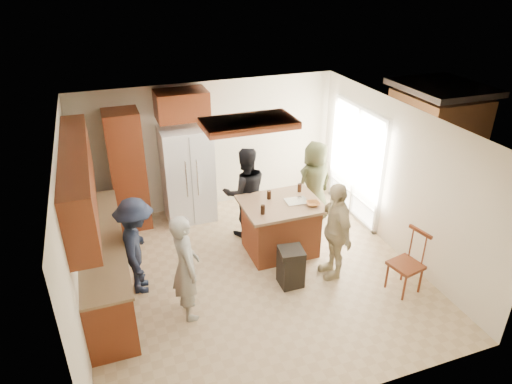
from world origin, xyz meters
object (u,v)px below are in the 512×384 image
object	(u,v)px
person_behind_right	(315,183)
kitchen_island	(280,227)
trash_bin	(291,267)
person_front_left	(186,267)
person_counter	(138,246)
person_behind_left	(245,192)
person_side_right	(335,230)
spindle_chair	(407,265)
refrigerator	(188,174)

from	to	relation	value
person_behind_right	kitchen_island	bearing A→B (deg)	23.86
person_behind_right	trash_bin	size ratio (longest dim) A/B	2.50
person_front_left	kitchen_island	bearing A→B (deg)	-62.97
person_front_left	person_counter	xyz separation A→B (m)	(-0.55, 0.77, -0.03)
person_behind_left	person_side_right	distance (m)	1.83
person_behind_right	person_side_right	size ratio (longest dim) A/B	0.99
kitchen_island	spindle_chair	world-z (taller)	spindle_chair
person_counter	person_behind_left	bearing A→B (deg)	-57.45
trash_bin	person_counter	bearing A→B (deg)	162.81
person_front_left	person_behind_left	size ratio (longest dim) A/B	0.95
kitchen_island	trash_bin	world-z (taller)	kitchen_island
person_front_left	trash_bin	size ratio (longest dim) A/B	2.51
person_counter	refrigerator	size ratio (longest dim) A/B	0.84
refrigerator	person_side_right	bearing A→B (deg)	-55.70
person_behind_left	person_front_left	bearing A→B (deg)	53.92
person_behind_left	kitchen_island	distance (m)	0.89
person_side_right	kitchen_island	distance (m)	1.06
person_behind_right	person_front_left	bearing A→B (deg)	18.53
person_front_left	refrigerator	size ratio (longest dim) A/B	0.88
kitchen_island	trash_bin	distance (m)	0.92
person_behind_left	person_side_right	xyz separation A→B (m)	(0.90, -1.59, -0.03)
person_front_left	spindle_chair	world-z (taller)	person_front_left
person_front_left	kitchen_island	xyz separation A→B (m)	(1.80, 0.99, -0.32)
person_front_left	person_behind_left	xyz separation A→B (m)	(1.43, 1.73, 0.04)
spindle_chair	person_behind_left	bearing A→B (deg)	126.72
person_behind_right	person_side_right	xyz separation A→B (m)	(-0.46, -1.61, 0.01)
trash_bin	spindle_chair	size ratio (longest dim) A/B	0.63
person_behind_left	person_behind_right	size ratio (longest dim) A/B	1.05
kitchen_island	person_behind_right	bearing A→B (deg)	37.45
person_side_right	trash_bin	size ratio (longest dim) A/B	2.52
kitchen_island	person_counter	bearing A→B (deg)	-174.60
person_side_right	spindle_chair	size ratio (longest dim) A/B	1.60
person_behind_right	refrigerator	distance (m)	2.36
kitchen_island	person_front_left	bearing A→B (deg)	-151.09
refrigerator	spindle_chair	world-z (taller)	refrigerator
person_counter	person_front_left	bearing A→B (deg)	-137.96
trash_bin	spindle_chair	world-z (taller)	spindle_chair
person_behind_right	person_counter	size ratio (longest dim) A/B	1.04
person_side_right	person_behind_left	bearing A→B (deg)	-146.65
person_front_left	spindle_chair	size ratio (longest dim) A/B	1.59
spindle_chair	kitchen_island	bearing A→B (deg)	130.63
person_side_right	refrigerator	bearing A→B (deg)	-141.83
person_front_left	kitchen_island	distance (m)	2.08
person_behind_right	person_behind_left	bearing A→B (deg)	-12.72
person_front_left	person_side_right	distance (m)	2.33
person_side_right	refrigerator	distance (m)	3.05
person_side_right	kitchen_island	world-z (taller)	person_side_right
person_front_left	person_behind_right	xyz separation A→B (m)	(2.78, 1.75, -0.00)
trash_bin	person_behind_right	bearing A→B (deg)	54.27
person_front_left	person_behind_left	distance (m)	2.24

